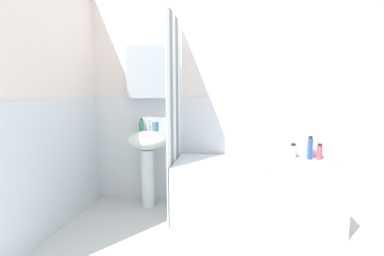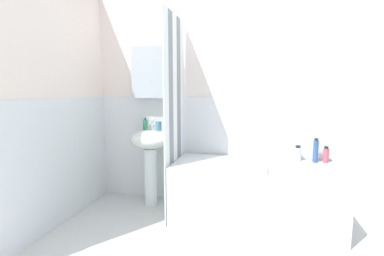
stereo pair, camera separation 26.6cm
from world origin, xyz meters
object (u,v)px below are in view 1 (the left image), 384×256
Objects in this scene: sink at (147,152)px; conditioner_bottle at (310,148)px; toothbrush_cup at (155,126)px; shampoo_bottle at (293,151)px; lotion_bottle at (319,152)px; towel_folded at (250,165)px; bathtub at (253,191)px; soap_dispenser at (141,125)px.

conditioner_bottle is (1.70, 0.10, 0.07)m from sink.
shampoo_bottle is (1.46, 0.08, -0.25)m from toothbrush_cup.
lotion_bottle is at bearing -2.48° from shampoo_bottle.
conditioner_bottle reaches higher than lotion_bottle.
conditioner_bottle is 0.75× the size of towel_folded.
bathtub is at bearing -160.09° from lotion_bottle.
conditioner_bottle is (-0.10, -0.01, 0.04)m from lotion_bottle.
sink is 5.29× the size of shampoo_bottle.
towel_folded is (-0.73, -0.44, -0.04)m from lotion_bottle.
sink is 1.18m from bathtub.
toothbrush_cup is 0.59× the size of lotion_bottle.
bathtub is 0.74m from conditioner_bottle.
towel_folded is at bearing -21.00° from toothbrush_cup.
bathtub is (1.12, -0.13, -0.33)m from sink.
soap_dispenser is 0.83× the size of shampoo_bottle.
shampoo_bottle reaches higher than towel_folded.
lotion_bottle is 0.10m from conditioner_bottle.
lotion_bottle is at bearing 1.45° from soap_dispenser.
toothbrush_cup is 1.21m from bathtub.
lotion_bottle reaches higher than shampoo_bottle.
sink is 8.69× the size of toothbrush_cup.
soap_dispenser is 1.24m from towel_folded.
toothbrush_cup reaches higher than bathtub.
bathtub is 0.81m from lotion_bottle.
conditioner_bottle is 1.53× the size of shampoo_bottle.
conditioner_bottle reaches higher than shampoo_bottle.
shampoo_bottle is 0.49× the size of towel_folded.
conditioner_bottle is at bearing 1.94° from toothbrush_cup.
lotion_bottle is at bearing 3.61° from sink.
towel_folded is (-0.47, -0.45, -0.04)m from shampoo_bottle.
lotion_bottle is 0.86m from towel_folded.
soap_dispenser is at bearing 173.84° from toothbrush_cup.
toothbrush_cup is 1.48m from shampoo_bottle.
soap_dispenser is 1.36× the size of toothbrush_cup.
sink is 5.10× the size of lotion_bottle.
conditioner_bottle is 0.77m from towel_folded.
sink is 6.37× the size of soap_dispenser.
soap_dispenser is (-0.08, 0.07, 0.28)m from sink.
toothbrush_cup reaches higher than towel_folded.
towel_folded is (-0.06, -0.20, 0.32)m from bathtub.
soap_dispenser is at bearing 139.92° from sink.
conditioner_bottle is (1.62, 0.05, -0.20)m from toothbrush_cup.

